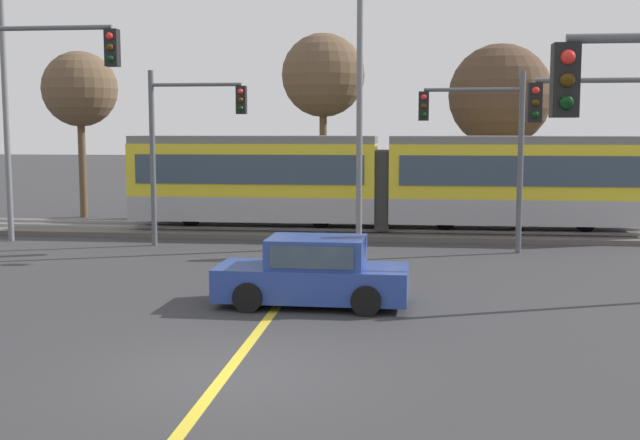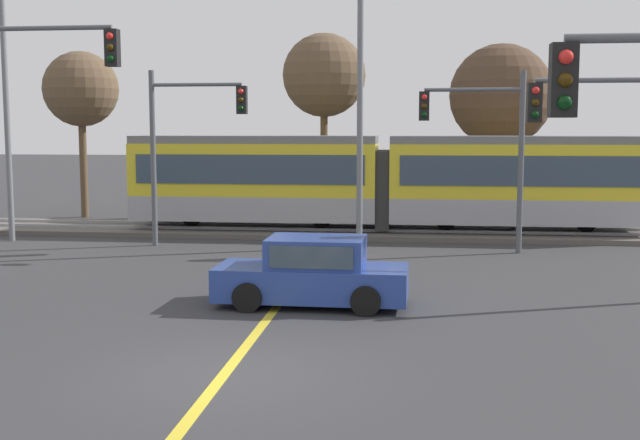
% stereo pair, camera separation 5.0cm
% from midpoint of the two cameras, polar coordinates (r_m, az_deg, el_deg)
% --- Properties ---
extents(ground_plane, '(200.00, 200.00, 0.00)m').
position_cam_midpoint_polar(ground_plane, '(13.04, -6.75, -10.88)').
color(ground_plane, '#333335').
extents(track_bed, '(120.00, 4.00, 0.18)m').
position_cam_midpoint_polar(track_bed, '(29.69, 1.05, -0.80)').
color(track_bed, '#56514C').
rests_on(track_bed, ground).
extents(rail_near, '(120.00, 0.08, 0.10)m').
position_cam_midpoint_polar(rail_near, '(28.96, 0.91, -0.71)').
color(rail_near, '#939399').
rests_on(rail_near, track_bed).
extents(rail_far, '(120.00, 0.08, 0.10)m').
position_cam_midpoint_polar(rail_far, '(30.39, 1.19, -0.37)').
color(rail_far, '#939399').
rests_on(rail_far, track_bed).
extents(light_rail_tram, '(18.50, 2.64, 3.43)m').
position_cam_midpoint_polar(light_rail_tram, '(29.37, 4.59, 2.94)').
color(light_rail_tram, '#9E9EA3').
rests_on(light_rail_tram, track_bed).
extents(lane_centre_line, '(0.20, 18.00, 0.01)m').
position_cam_midpoint_polar(lane_centre_line, '(18.94, -2.33, -5.31)').
color(lane_centre_line, gold).
rests_on(lane_centre_line, ground).
extents(sedan_crossing, '(4.23, 1.98, 1.52)m').
position_cam_midpoint_polar(sedan_crossing, '(17.67, -0.45, -3.87)').
color(sedan_crossing, '#284293').
rests_on(sedan_crossing, ground).
extents(traffic_light_far_left, '(3.25, 0.38, 5.76)m').
position_cam_midpoint_polar(traffic_light_far_left, '(26.66, -9.53, 6.20)').
color(traffic_light_far_left, '#515459').
rests_on(traffic_light_far_left, ground).
extents(traffic_light_far_right, '(3.25, 0.38, 5.64)m').
position_cam_midpoint_polar(traffic_light_far_right, '(25.47, 11.72, 5.87)').
color(traffic_light_far_right, '#515459').
rests_on(traffic_light_far_right, ground).
extents(traffic_light_mid_left, '(4.25, 0.38, 6.67)m').
position_cam_midpoint_polar(traffic_light_mid_left, '(21.65, -20.95, 7.63)').
color(traffic_light_mid_left, '#515459').
rests_on(traffic_light_mid_left, ground).
extents(street_lamp_west, '(2.28, 0.28, 9.40)m').
position_cam_midpoint_polar(street_lamp_west, '(29.48, -21.08, 8.87)').
color(street_lamp_west, slate).
rests_on(street_lamp_west, ground).
extents(street_lamp_centre, '(2.30, 0.28, 8.86)m').
position_cam_midpoint_polar(street_lamp_centre, '(26.10, 3.39, 9.04)').
color(street_lamp_centre, slate).
rests_on(street_lamp_centre, ground).
extents(bare_tree_far_west, '(3.23, 3.23, 7.18)m').
position_cam_midpoint_polar(bare_tree_far_west, '(36.45, -16.60, 8.85)').
color(bare_tree_far_west, brown).
rests_on(bare_tree_far_west, ground).
extents(bare_tree_west, '(3.59, 3.59, 7.95)m').
position_cam_midpoint_polar(bare_tree_west, '(35.07, 0.33, 10.19)').
color(bare_tree_west, brown).
rests_on(bare_tree_west, ground).
extents(bare_tree_east, '(4.28, 4.28, 7.38)m').
position_cam_midpoint_polar(bare_tree_east, '(34.55, 12.80, 8.60)').
color(bare_tree_east, brown).
rests_on(bare_tree_east, ground).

